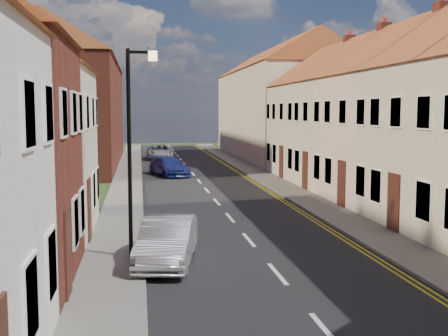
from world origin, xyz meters
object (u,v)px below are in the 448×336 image
lamppost (132,140)px  car_distant (160,152)px  car_mid (167,241)px  car_far (169,167)px

lamppost → car_distant: size_ratio=1.26×
car_mid → car_far: (1.18, 21.85, -0.04)m
lamppost → car_distant: (1.96, 34.44, -2.88)m
lamppost → car_mid: (0.95, -0.51, -2.87)m
lamppost → car_mid: 3.07m
car_far → lamppost: bearing=-113.7°
car_distant → lamppost: bearing=-94.0°
car_far → car_distant: size_ratio=0.90×
car_mid → car_distant: car_mid is taller
lamppost → car_far: bearing=84.3°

